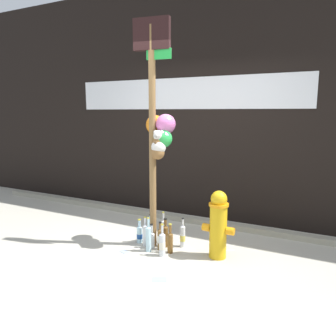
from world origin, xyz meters
The scene contains 20 objects.
ground_plane centered at (0.00, 0.00, 0.00)m, with size 14.00×14.00×0.00m, color #ADA899.
building_wall centered at (0.00, 1.81, 1.84)m, with size 10.00×0.21×3.69m.
curb_strip centered at (0.00, 1.38, 0.04)m, with size 8.00×0.12×0.08m, color gray.
memorial_post centered at (-0.08, 0.38, 1.60)m, with size 0.49×0.42×2.76m.
fire_hydrant centered at (0.71, 0.38, 0.41)m, with size 0.38×0.23×0.80m.
bottle_0 centered at (0.16, 0.24, 0.15)m, with size 0.07×0.07×0.37m.
bottle_1 centered at (-0.06, 0.48, 0.17)m, with size 0.07×0.07×0.42m.
bottle_2 centered at (0.01, 0.27, 0.15)m, with size 0.07×0.07×0.36m.
bottle_3 centered at (-0.22, 0.29, 0.16)m, with size 0.06×0.06×0.38m.
bottle_4 centered at (-0.34, 0.34, 0.12)m, with size 0.08×0.08×0.32m.
bottle_5 centered at (-0.24, 0.45, 0.15)m, with size 0.07×0.07×0.37m.
bottle_6 centered at (-0.10, 0.16, 0.17)m, with size 0.07×0.07×0.43m.
bottle_7 centered at (-0.11, 0.26, 0.12)m, with size 0.07×0.07×0.31m.
bottle_8 centered at (0.22, 0.47, 0.15)m, with size 0.06×0.06×0.38m.
bottle_9 centered at (0.11, 0.12, 0.15)m, with size 0.08×0.08×0.40m.
bottle_10 centered at (0.02, 0.38, 0.16)m, with size 0.07×0.07×0.37m.
litter_0 centered at (0.78, 0.62, 0.00)m, with size 0.14×0.04×0.01m, color silver.
litter_1 centered at (-0.36, 0.01, 0.00)m, with size 0.08×0.12×0.01m, color #8C99B2.
litter_2 centered at (-0.40, 1.44, 0.00)m, with size 0.16×0.06×0.01m, color tan.
litter_3 centered at (0.35, -0.39, 0.00)m, with size 0.15×0.10×0.01m, color #8C99B2.
Camera 1 is at (1.81, -3.14, 1.69)m, focal length 35.10 mm.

